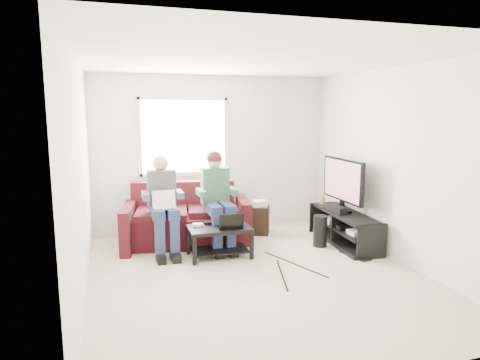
% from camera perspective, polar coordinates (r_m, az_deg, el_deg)
% --- Properties ---
extents(floor, '(4.50, 4.50, 0.00)m').
position_cam_1_polar(floor, '(5.47, 2.23, -12.50)').
color(floor, beige).
rests_on(floor, ground).
extents(ceiling, '(4.50, 4.50, 0.00)m').
position_cam_1_polar(ceiling, '(5.11, 2.42, 15.72)').
color(ceiling, white).
rests_on(ceiling, wall_back).
extents(wall_back, '(4.50, 0.00, 4.50)m').
position_cam_1_polar(wall_back, '(7.27, -3.56, 3.53)').
color(wall_back, silver).
rests_on(wall_back, floor).
extents(wall_front, '(4.50, 0.00, 4.50)m').
position_cam_1_polar(wall_front, '(3.13, 16.12, -4.53)').
color(wall_front, silver).
rests_on(wall_front, floor).
extents(wall_left, '(0.00, 4.50, 4.50)m').
position_cam_1_polar(wall_left, '(4.85, -20.56, 0.07)').
color(wall_left, silver).
rests_on(wall_left, floor).
extents(wall_right, '(0.00, 4.50, 4.50)m').
position_cam_1_polar(wall_right, '(6.08, 20.41, 1.84)').
color(wall_right, silver).
rests_on(wall_right, floor).
extents(window, '(1.48, 0.04, 1.28)m').
position_cam_1_polar(window, '(7.13, -7.48, 5.78)').
color(window, white).
rests_on(window, wall_back).
extents(sofa, '(2.08, 1.17, 0.91)m').
position_cam_1_polar(sofa, '(6.69, -7.06, -5.46)').
color(sofa, '#421013').
rests_on(sofa, floor).
extents(person_left, '(0.40, 0.71, 1.38)m').
position_cam_1_polar(person_left, '(6.19, -10.22, -2.64)').
color(person_left, navy).
rests_on(person_left, sofa).
extents(person_right, '(0.40, 0.71, 1.42)m').
position_cam_1_polar(person_right, '(6.34, -3.06, -1.67)').
color(person_right, navy).
rests_on(person_right, sofa).
extents(laptop_silver, '(0.35, 0.27, 0.24)m').
position_cam_1_polar(laptop_silver, '(6.02, -10.01, -3.11)').
color(laptop_silver, silver).
rests_on(laptop_silver, person_left).
extents(coffee_table, '(0.87, 0.54, 0.43)m').
position_cam_1_polar(coffee_table, '(6.00, -2.77, -7.31)').
color(coffee_table, black).
rests_on(coffee_table, floor).
extents(laptop_black, '(0.36, 0.27, 0.24)m').
position_cam_1_polar(laptop_black, '(5.89, -1.46, -5.26)').
color(laptop_black, black).
rests_on(laptop_black, coffee_table).
extents(controller_a, '(0.15, 0.11, 0.04)m').
position_cam_1_polar(controller_a, '(6.02, -5.66, -5.98)').
color(controller_a, silver).
rests_on(controller_a, coffee_table).
extents(controller_b, '(0.15, 0.10, 0.04)m').
position_cam_1_polar(controller_b, '(6.11, -4.11, -5.72)').
color(controller_b, black).
rests_on(controller_b, coffee_table).
extents(controller_c, '(0.15, 0.11, 0.04)m').
position_cam_1_polar(controller_c, '(6.18, -0.42, -5.52)').
color(controller_c, gray).
rests_on(controller_c, coffee_table).
extents(tv_stand, '(0.54, 1.51, 0.49)m').
position_cam_1_polar(tv_stand, '(6.77, 13.75, -6.45)').
color(tv_stand, black).
rests_on(tv_stand, floor).
extents(tv, '(0.12, 1.10, 0.81)m').
position_cam_1_polar(tv, '(6.70, 13.54, -0.19)').
color(tv, black).
rests_on(tv, tv_stand).
extents(soundbar, '(0.12, 0.50, 0.10)m').
position_cam_1_polar(soundbar, '(6.72, 12.54, -3.69)').
color(soundbar, black).
rests_on(soundbar, tv_stand).
extents(drink_cup, '(0.08, 0.08, 0.12)m').
position_cam_1_polar(drink_cup, '(7.20, 10.96, -2.68)').
color(drink_cup, olive).
rests_on(drink_cup, tv_stand).
extents(console_white, '(0.30, 0.22, 0.06)m').
position_cam_1_polar(console_white, '(6.43, 15.60, -6.72)').
color(console_white, silver).
rests_on(console_white, tv_stand).
extents(console_grey, '(0.34, 0.26, 0.08)m').
position_cam_1_polar(console_grey, '(7.00, 12.52, -5.20)').
color(console_grey, gray).
rests_on(console_grey, tv_stand).
extents(console_black, '(0.38, 0.30, 0.07)m').
position_cam_1_polar(console_black, '(6.71, 13.99, -5.93)').
color(console_black, black).
rests_on(console_black, tv_stand).
extents(subwoofer, '(0.21, 0.21, 0.47)m').
position_cam_1_polar(subwoofer, '(6.57, 10.65, -6.70)').
color(subwoofer, black).
rests_on(subwoofer, floor).
extents(keyboard_floor, '(0.26, 0.51, 0.03)m').
position_cam_1_polar(keyboard_floor, '(6.31, 15.10, -9.66)').
color(keyboard_floor, black).
rests_on(keyboard_floor, floor).
extents(end_table, '(0.31, 0.31, 0.56)m').
position_cam_1_polar(end_table, '(7.11, 2.62, -5.17)').
color(end_table, black).
rests_on(end_table, floor).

